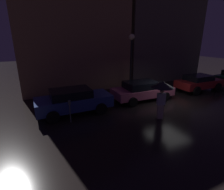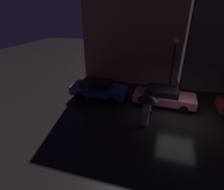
% 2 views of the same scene
% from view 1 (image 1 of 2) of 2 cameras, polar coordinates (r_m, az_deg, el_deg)
% --- Properties ---
extents(ground_plane, '(60.00, 60.00, 0.00)m').
position_cam_1_polar(ground_plane, '(12.35, 18.39, -2.70)').
color(ground_plane, black).
extents(building_facade_left, '(8.80, 3.00, 9.90)m').
position_cam_1_polar(building_facade_left, '(15.20, -12.20, 20.59)').
color(building_facade_left, '#8C664C').
rests_on(building_facade_left, ground).
extents(building_facade_right, '(8.27, 3.00, 8.35)m').
position_cam_1_polar(building_facade_right, '(19.33, 15.79, 17.41)').
color(building_facade_right, '#564C47').
rests_on(building_facade_right, ground).
extents(parked_car_blue, '(4.28, 1.94, 1.44)m').
position_cam_1_polar(parked_car_blue, '(10.31, -12.46, -1.72)').
color(parked_car_blue, navy).
rests_on(parked_car_blue, ground).
extents(parked_car_pink, '(4.35, 2.01, 1.32)m').
position_cam_1_polar(parked_car_pink, '(12.51, 9.80, 1.62)').
color(parked_car_pink, '#DB6684').
rests_on(parked_car_pink, ground).
extents(parked_car_red, '(3.94, 1.87, 1.34)m').
position_cam_1_polar(parked_car_red, '(16.07, 26.52, 3.75)').
color(parked_car_red, maroon).
rests_on(parked_car_red, ground).
extents(pedestrian_with_umbrella, '(1.19, 1.19, 2.09)m').
position_cam_1_polar(pedestrian_with_umbrella, '(9.43, 16.08, 2.16)').
color(pedestrian_with_umbrella, beige).
rests_on(pedestrian_with_umbrella, ground).
extents(parking_meter, '(0.12, 0.10, 1.21)m').
position_cam_1_polar(parking_meter, '(9.18, -13.60, -4.41)').
color(parking_meter, '#4C5154').
rests_on(parking_meter, ground).
extents(street_lamp_near, '(0.45, 0.45, 4.50)m').
position_cam_1_polar(street_lamp_near, '(14.19, 6.31, 14.14)').
color(street_lamp_near, black).
rests_on(street_lamp_near, ground).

